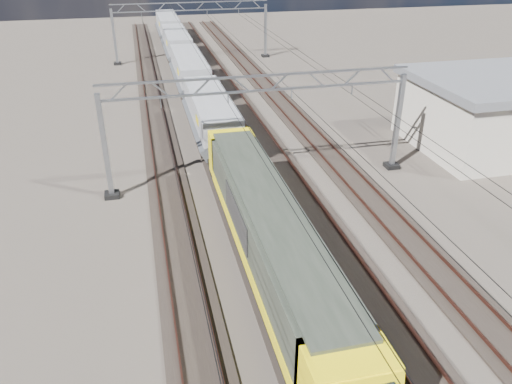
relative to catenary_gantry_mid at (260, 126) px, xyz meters
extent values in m
plane|color=black|center=(0.00, -4.00, -3.91)|extent=(160.00, 160.00, 0.00)
cube|color=black|center=(-6.00, -4.00, -3.85)|extent=(2.60, 140.00, 0.12)
cube|color=#502920|center=(-6.72, -4.00, -3.69)|extent=(0.08, 140.00, 0.16)
cube|color=#502920|center=(-5.28, -4.00, -3.69)|extent=(0.08, 140.00, 0.16)
cube|color=black|center=(-2.00, -4.00, -3.85)|extent=(2.60, 140.00, 0.12)
cube|color=#502920|center=(-2.72, -4.00, -3.69)|extent=(0.08, 140.00, 0.16)
cube|color=#502920|center=(-1.28, -4.00, -3.69)|extent=(0.08, 140.00, 0.16)
cube|color=black|center=(2.00, -4.00, -3.85)|extent=(2.60, 140.00, 0.12)
cube|color=#502920|center=(1.28, -4.00, -3.69)|extent=(0.08, 140.00, 0.16)
cube|color=#502920|center=(2.72, -4.00, -3.69)|extent=(0.08, 140.00, 0.16)
cube|color=black|center=(6.00, -4.00, -3.85)|extent=(2.60, 140.00, 0.12)
cube|color=#502920|center=(5.28, -4.00, -3.69)|extent=(0.08, 140.00, 0.16)
cube|color=#502920|center=(6.72, -4.00, -3.69)|extent=(0.08, 140.00, 0.16)
cube|color=gray|center=(-9.50, 0.00, -0.61)|extent=(0.30, 0.30, 6.60)
cube|color=gray|center=(9.50, 0.00, -0.61)|extent=(0.30, 0.30, 6.60)
cube|color=black|center=(-9.50, 0.00, -3.76)|extent=(0.90, 0.90, 0.30)
cube|color=black|center=(9.50, 0.00, -3.76)|extent=(0.90, 0.90, 0.30)
cube|color=gray|center=(0.00, 0.00, 3.14)|extent=(19.30, 0.18, 0.12)
cube|color=gray|center=(0.00, 0.00, 2.24)|extent=(19.30, 0.18, 0.12)
cube|color=gray|center=(-8.31, 0.00, 2.69)|extent=(1.03, 0.10, 0.94)
cube|color=gray|center=(-5.94, 0.00, 2.69)|extent=(1.03, 0.10, 0.94)
cube|color=gray|center=(-3.56, 0.00, 2.69)|extent=(1.03, 0.10, 0.94)
cube|color=gray|center=(-1.19, 0.00, 2.69)|extent=(1.03, 0.10, 0.94)
cube|color=gray|center=(1.19, 0.00, 2.69)|extent=(1.03, 0.10, 0.94)
cube|color=gray|center=(3.56, 0.00, 2.69)|extent=(1.03, 0.10, 0.94)
cube|color=gray|center=(5.94, 0.00, 2.69)|extent=(1.03, 0.10, 0.94)
cube|color=gray|center=(8.31, 0.00, 2.69)|extent=(1.03, 0.10, 0.94)
cube|color=gray|center=(-6.00, 0.00, 1.92)|extent=(0.06, 0.06, 0.65)
cube|color=gray|center=(-2.00, 0.00, 1.92)|extent=(0.06, 0.06, 0.65)
cube|color=gray|center=(2.00, 0.00, 1.92)|extent=(0.06, 0.06, 0.65)
cube|color=gray|center=(6.00, 0.00, 1.92)|extent=(0.06, 0.06, 0.65)
cube|color=gray|center=(-9.50, 36.00, -0.61)|extent=(0.30, 0.30, 6.60)
cube|color=gray|center=(9.50, 36.00, -0.61)|extent=(0.30, 0.30, 6.60)
cube|color=black|center=(-9.50, 36.00, -3.76)|extent=(0.90, 0.90, 0.30)
cube|color=black|center=(9.50, 36.00, -3.76)|extent=(0.90, 0.90, 0.30)
cube|color=gray|center=(0.00, 36.00, 3.14)|extent=(19.30, 0.18, 0.12)
cube|color=gray|center=(0.00, 36.00, 2.24)|extent=(19.30, 0.18, 0.12)
cube|color=gray|center=(-8.31, 36.00, 2.69)|extent=(1.03, 0.10, 0.94)
cube|color=gray|center=(-5.94, 36.00, 2.69)|extent=(1.03, 0.10, 0.94)
cube|color=gray|center=(-3.56, 36.00, 2.69)|extent=(1.03, 0.10, 0.94)
cube|color=gray|center=(-1.19, 36.00, 2.69)|extent=(1.03, 0.10, 0.94)
cube|color=gray|center=(1.19, 36.00, 2.69)|extent=(1.03, 0.10, 0.94)
cube|color=gray|center=(3.56, 36.00, 2.69)|extent=(1.03, 0.10, 0.94)
cube|color=gray|center=(5.94, 36.00, 2.69)|extent=(1.03, 0.10, 0.94)
cube|color=gray|center=(8.31, 36.00, 2.69)|extent=(1.03, 0.10, 0.94)
cube|color=gray|center=(-6.00, 36.00, 1.92)|extent=(0.06, 0.06, 0.65)
cube|color=gray|center=(-2.00, 36.00, 1.92)|extent=(0.06, 0.06, 0.65)
cube|color=gray|center=(2.00, 36.00, 1.92)|extent=(0.06, 0.06, 0.65)
cube|color=gray|center=(6.00, 36.00, 1.92)|extent=(0.06, 0.06, 0.65)
cylinder|color=black|center=(-6.00, 4.00, 1.59)|extent=(0.03, 140.00, 0.03)
cylinder|color=black|center=(-6.00, 4.00, 2.09)|extent=(0.03, 140.00, 0.03)
cylinder|color=black|center=(-2.00, 4.00, 1.59)|extent=(0.03, 140.00, 0.03)
cylinder|color=black|center=(-2.00, 4.00, 2.09)|extent=(0.03, 140.00, 0.03)
cylinder|color=black|center=(2.00, 4.00, 1.59)|extent=(0.03, 140.00, 0.03)
cylinder|color=black|center=(2.00, 4.00, 2.09)|extent=(0.03, 140.00, 0.03)
cylinder|color=black|center=(6.00, 4.00, 1.59)|extent=(0.03, 140.00, 0.03)
cylinder|color=black|center=(6.00, 4.00, 2.09)|extent=(0.03, 140.00, 0.03)
cube|color=black|center=(-2.00, -16.43, -3.16)|extent=(2.20, 3.60, 0.60)
cube|color=black|center=(-2.00, -3.43, -3.16)|extent=(2.20, 3.60, 0.60)
cube|color=black|center=(-2.00, -9.93, -2.78)|extent=(2.65, 20.00, 0.25)
cube|color=black|center=(-2.00, -9.93, -3.16)|extent=(2.20, 4.50, 0.75)
cube|color=#272C24|center=(-2.00, -9.93, -1.36)|extent=(2.65, 17.00, 2.60)
cube|color=yellow|center=(-3.34, -9.93, -2.36)|extent=(0.04, 17.00, 0.60)
cube|color=yellow|center=(-0.66, -9.93, -2.36)|extent=(0.04, 17.00, 0.60)
cube|color=black|center=(-3.35, -8.93, -1.01)|extent=(0.05, 5.00, 1.40)
cube|color=black|center=(-0.65, -8.93, -1.01)|extent=(0.05, 5.00, 1.40)
cube|color=#272C24|center=(-2.00, -9.93, 0.01)|extent=(2.25, 18.00, 0.15)
cube|color=yellow|center=(-2.00, -19.03, -1.36)|extent=(2.65, 1.80, 2.60)
cube|color=yellow|center=(-2.00, -0.83, -1.36)|extent=(2.65, 1.80, 2.60)
cube|color=yellow|center=(-2.00, 0.12, -0.86)|extent=(2.60, 0.46, 1.52)
cube|color=black|center=(-2.55, 0.22, -0.76)|extent=(0.85, 0.08, 0.75)
cube|color=black|center=(-1.45, 0.22, -0.76)|extent=(0.85, 0.08, 0.75)
cylinder|color=black|center=(-2.85, 0.37, -2.76)|extent=(0.36, 0.50, 0.36)
cylinder|color=black|center=(-1.15, 0.37, -2.76)|extent=(0.36, 0.50, 0.36)
cylinder|color=white|center=(-2.60, 0.27, -2.16)|extent=(0.20, 0.08, 0.20)
cylinder|color=white|center=(-1.40, 0.27, -2.16)|extent=(0.20, 0.08, 0.20)
cube|color=black|center=(-2.00, 3.27, -3.19)|extent=(2.20, 2.60, 0.55)
cube|color=black|center=(-2.00, 12.27, -3.19)|extent=(2.20, 2.60, 0.55)
cube|color=black|center=(-2.00, 7.77, -2.83)|extent=(2.40, 13.00, 0.20)
cube|color=gray|center=(-2.00, 7.77, -1.11)|extent=(2.80, 12.00, 1.80)
cube|color=#4D5155|center=(-2.95, 7.77, -2.36)|extent=(1.48, 12.00, 1.36)
cube|color=#4D5155|center=(-1.05, 7.77, -2.36)|extent=(1.48, 12.00, 1.36)
cube|color=yellow|center=(-3.42, 4.77, -1.01)|extent=(0.04, 1.20, 0.50)
cube|color=black|center=(-2.00, 17.47, -3.19)|extent=(2.20, 2.60, 0.55)
cube|color=black|center=(-2.00, 26.47, -3.19)|extent=(2.20, 2.60, 0.55)
cube|color=black|center=(-2.00, 21.97, -2.83)|extent=(2.40, 13.00, 0.20)
cube|color=gray|center=(-2.00, 21.97, -1.11)|extent=(2.80, 12.00, 1.80)
cube|color=#4D5155|center=(-2.95, 21.97, -2.36)|extent=(1.48, 12.00, 1.36)
cube|color=#4D5155|center=(-1.05, 21.97, -2.36)|extent=(1.48, 12.00, 1.36)
cube|color=yellow|center=(-3.42, 18.97, -1.01)|extent=(0.04, 1.20, 0.50)
cube|color=black|center=(-2.00, 31.67, -3.19)|extent=(2.20, 2.60, 0.55)
cube|color=black|center=(-2.00, 40.67, -3.19)|extent=(2.20, 2.60, 0.55)
cube|color=black|center=(-2.00, 36.17, -2.83)|extent=(2.40, 13.00, 0.20)
cube|color=gray|center=(-2.00, 36.17, -1.11)|extent=(2.80, 12.00, 1.80)
cube|color=#4D5155|center=(-2.95, 36.17, -2.36)|extent=(1.48, 12.00, 1.36)
cube|color=#4D5155|center=(-1.05, 36.17, -2.36)|extent=(1.48, 12.00, 1.36)
cube|color=yellow|center=(-3.42, 33.17, -1.01)|extent=(0.04, 1.20, 0.50)
cube|color=black|center=(-2.00, 45.87, -3.19)|extent=(2.20, 2.60, 0.55)
cube|color=black|center=(-2.00, 54.87, -3.19)|extent=(2.20, 2.60, 0.55)
cube|color=black|center=(-2.00, 50.37, -2.83)|extent=(2.40, 13.00, 0.20)
cube|color=gray|center=(-2.00, 50.37, -1.11)|extent=(2.80, 12.00, 1.80)
cube|color=#4D5155|center=(-2.95, 50.37, -2.36)|extent=(1.48, 12.00, 1.36)
cube|color=#4D5155|center=(-1.05, 50.37, -2.36)|extent=(1.48, 12.00, 1.36)
cube|color=yellow|center=(-3.42, 47.37, -1.01)|extent=(0.04, 1.20, 0.50)
camera|label=1|loc=(-7.08, -28.78, 10.78)|focal=35.00mm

